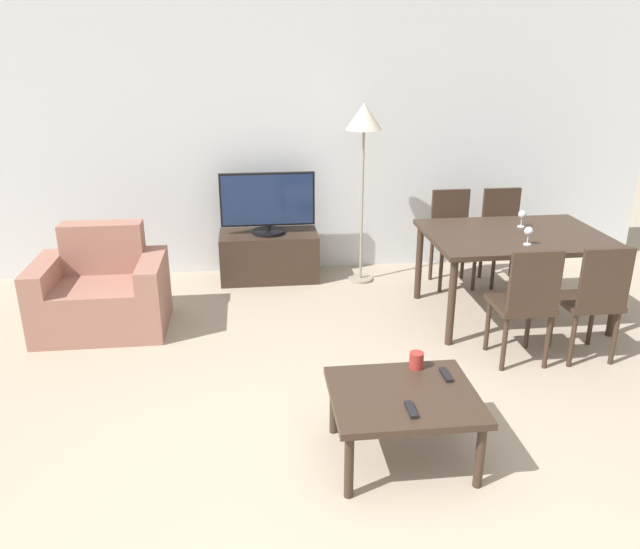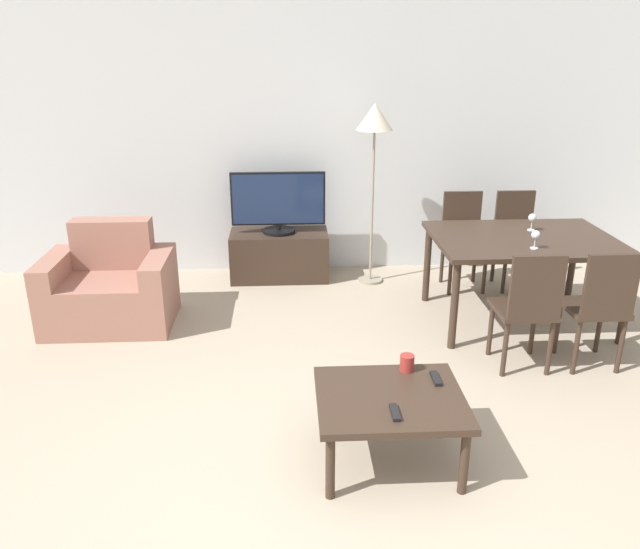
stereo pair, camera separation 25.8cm
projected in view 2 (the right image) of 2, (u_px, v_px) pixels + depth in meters
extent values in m
cube|color=silver|center=(299.00, 138.00, 6.14)|extent=(7.51, 0.06, 2.70)
cube|color=#9E6B5B|center=(111.00, 301.00, 5.20)|extent=(0.66, 0.73, 0.42)
cube|color=#9E6B5B|center=(113.00, 243.00, 5.30)|extent=(0.66, 0.20, 0.42)
cube|color=#9E6B5B|center=(57.00, 292.00, 5.15)|extent=(0.18, 0.73, 0.60)
cube|color=#9E6B5B|center=(161.00, 290.00, 5.19)|extent=(0.18, 0.73, 0.60)
cube|color=#38281E|center=(279.00, 255.00, 6.23)|extent=(0.96, 0.48, 0.47)
cylinder|color=black|center=(279.00, 231.00, 6.14)|extent=(0.32, 0.32, 0.03)
cylinder|color=black|center=(279.00, 227.00, 6.13)|extent=(0.04, 0.04, 0.05)
cube|color=black|center=(278.00, 199.00, 6.03)|extent=(0.91, 0.04, 0.52)
cube|color=#19284C|center=(278.00, 199.00, 6.01)|extent=(0.88, 0.01, 0.48)
cube|color=#38281E|center=(390.00, 399.00, 3.41)|extent=(0.81, 0.69, 0.04)
cylinder|color=#38281E|center=(330.00, 467.00, 3.20)|extent=(0.05, 0.05, 0.38)
cylinder|color=#38281E|center=(464.00, 462.00, 3.23)|extent=(0.05, 0.05, 0.38)
cylinder|color=#38281E|center=(323.00, 405.00, 3.74)|extent=(0.05, 0.05, 0.38)
cylinder|color=#38281E|center=(438.00, 401.00, 3.78)|extent=(0.05, 0.05, 0.38)
cube|color=#38281E|center=(524.00, 239.00, 5.09)|extent=(1.47, 1.07, 0.04)
cylinder|color=#38281E|center=(454.00, 306.00, 4.74)|extent=(0.06, 0.06, 0.70)
cylinder|color=#38281E|center=(626.00, 302.00, 4.80)|extent=(0.06, 0.06, 0.70)
cylinder|color=#38281E|center=(427.00, 264.00, 5.63)|extent=(0.06, 0.06, 0.70)
cylinder|color=#38281E|center=(573.00, 262.00, 5.70)|extent=(0.06, 0.06, 0.70)
cube|color=#38281E|center=(523.00, 310.00, 4.45)|extent=(0.40, 0.40, 0.04)
cylinder|color=#38281E|center=(491.00, 329.00, 4.68)|extent=(0.04, 0.04, 0.42)
cylinder|color=#38281E|center=(533.00, 328.00, 4.69)|extent=(0.04, 0.04, 0.42)
cylinder|color=#38281E|center=(505.00, 349.00, 4.37)|extent=(0.04, 0.04, 0.42)
cylinder|color=#38281E|center=(550.00, 348.00, 4.39)|extent=(0.04, 0.04, 0.42)
cube|color=#38281E|center=(537.00, 287.00, 4.20)|extent=(0.37, 0.04, 0.45)
cube|color=#38281E|center=(518.00, 244.00, 5.91)|extent=(0.40, 0.40, 0.04)
cylinder|color=#38281E|center=(504.00, 272.00, 5.84)|extent=(0.04, 0.04, 0.42)
cylinder|color=#38281E|center=(538.00, 272.00, 5.85)|extent=(0.04, 0.04, 0.42)
cylinder|color=#38281E|center=(493.00, 261.00, 6.14)|extent=(0.04, 0.04, 0.42)
cylinder|color=#38281E|center=(526.00, 260.00, 6.15)|extent=(0.04, 0.04, 0.42)
cube|color=#38281E|center=(514.00, 214.00, 6.00)|extent=(0.37, 0.04, 0.45)
cube|color=#38281E|center=(593.00, 308.00, 4.48)|extent=(0.40, 0.40, 0.04)
cylinder|color=#38281E|center=(557.00, 328.00, 4.70)|extent=(0.04, 0.04, 0.42)
cylinder|color=#38281E|center=(599.00, 327.00, 4.72)|extent=(0.04, 0.04, 0.42)
cylinder|color=#38281E|center=(576.00, 347.00, 4.40)|extent=(0.04, 0.04, 0.42)
cylinder|color=#38281E|center=(621.00, 346.00, 4.42)|extent=(0.04, 0.04, 0.42)
cube|color=#38281E|center=(611.00, 286.00, 4.23)|extent=(0.37, 0.04, 0.45)
cube|color=#38281E|center=(465.00, 244.00, 5.89)|extent=(0.40, 0.40, 0.04)
cylinder|color=#38281E|center=(450.00, 273.00, 5.81)|extent=(0.04, 0.04, 0.42)
cylinder|color=#38281E|center=(485.00, 273.00, 5.83)|extent=(0.04, 0.04, 0.42)
cylinder|color=#38281E|center=(442.00, 262.00, 6.11)|extent=(0.04, 0.04, 0.42)
cylinder|color=#38281E|center=(475.00, 261.00, 6.13)|extent=(0.04, 0.04, 0.42)
cube|color=#38281E|center=(462.00, 214.00, 5.97)|extent=(0.37, 0.04, 0.45)
cylinder|color=gray|center=(370.00, 280.00, 6.21)|extent=(0.24, 0.24, 0.02)
cylinder|color=gray|center=(372.00, 208.00, 5.95)|extent=(0.02, 0.02, 1.45)
cone|color=beige|center=(375.00, 117.00, 5.65)|extent=(0.34, 0.34, 0.24)
cube|color=black|center=(395.00, 412.00, 3.23)|extent=(0.04, 0.15, 0.02)
cube|color=black|center=(436.00, 378.00, 3.56)|extent=(0.04, 0.15, 0.02)
cylinder|color=maroon|center=(407.00, 363.00, 3.65)|extent=(0.08, 0.08, 0.10)
cylinder|color=silver|center=(534.00, 248.00, 4.79)|extent=(0.06, 0.06, 0.01)
cylinder|color=silver|center=(535.00, 243.00, 4.78)|extent=(0.01, 0.01, 0.07)
sphere|color=silver|center=(536.00, 235.00, 4.75)|extent=(0.07, 0.07, 0.07)
cylinder|color=silver|center=(531.00, 230.00, 5.25)|extent=(0.06, 0.06, 0.01)
cylinder|color=silver|center=(531.00, 226.00, 5.24)|extent=(0.01, 0.01, 0.07)
sphere|color=silver|center=(532.00, 218.00, 5.22)|extent=(0.07, 0.07, 0.07)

